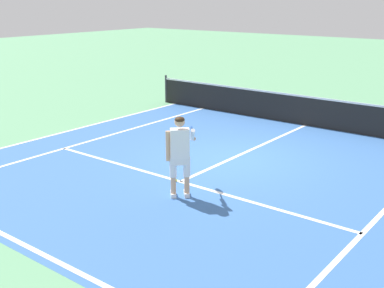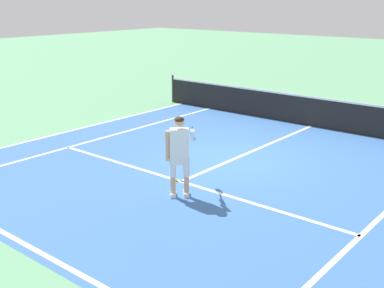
{
  "view_description": "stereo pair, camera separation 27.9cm",
  "coord_description": "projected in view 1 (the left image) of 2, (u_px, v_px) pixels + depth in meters",
  "views": [
    {
      "loc": [
        6.53,
        -10.03,
        3.98
      ],
      "look_at": [
        0.54,
        -2.33,
        1.05
      ],
      "focal_mm": 45.85,
      "sensor_mm": 36.0,
      "label": 1
    },
    {
      "loc": [
        6.74,
        -9.86,
        3.98
      ],
      "look_at": [
        0.54,
        -2.33,
        1.05
      ],
      "focal_mm": 45.85,
      "sensor_mm": 36.0,
      "label": 2
    }
  ],
  "objects": [
    {
      "name": "line_singles_left",
      "position": [
        99.0,
        138.0,
        14.37
      ],
      "size": [
        0.1,
        10.28,
        0.01
      ],
      "primitive_type": "cube",
      "color": "white",
      "rests_on": "ground"
    },
    {
      "name": "line_service",
      "position": [
        180.0,
        182.0,
        11.0
      ],
      "size": [
        8.23,
        0.1,
        0.01
      ],
      "primitive_type": "cube",
      "color": "white",
      "rests_on": "ground"
    },
    {
      "name": "tennis_net",
      "position": [
        306.0,
        110.0,
        15.7
      ],
      "size": [
        11.96,
        0.08,
        1.07
      ],
      "color": "#333338",
      "rests_on": "ground"
    },
    {
      "name": "tennis_player",
      "position": [
        180.0,
        151.0,
        9.93
      ],
      "size": [
        0.72,
        1.17,
        1.71
      ],
      "color": "white",
      "rests_on": "ground"
    },
    {
      "name": "court_inner_surface",
      "position": [
        213.0,
        167.0,
        11.96
      ],
      "size": [
        10.98,
        10.68,
        0.0
      ],
      "primitive_type": "cube",
      "color": "#3866A8",
      "rests_on": "ground"
    },
    {
      "name": "ground_plane",
      "position": [
        231.0,
        159.0,
        12.56
      ],
      "size": [
        80.0,
        80.0,
        0.0
      ],
      "primitive_type": "plane",
      "color": "#609E70"
    },
    {
      "name": "tennis_ball_near_feet",
      "position": [
        176.0,
        180.0,
        11.0
      ],
      "size": [
        0.07,
        0.07,
        0.07
      ],
      "primitive_type": "sphere",
      "color": "#CCE02D",
      "rests_on": "ground"
    },
    {
      "name": "line_doubles_left",
      "position": [
        69.0,
        131.0,
        15.18
      ],
      "size": [
        0.1,
        10.28,
        0.01
      ],
      "primitive_type": "cube",
      "color": "white",
      "rests_on": "ground"
    },
    {
      "name": "line_baseline",
      "position": [
        32.0,
        249.0,
        8.07
      ],
      "size": [
        10.98,
        0.1,
        0.01
      ],
      "primitive_type": "cube",
      "color": "white",
      "rests_on": "ground"
    },
    {
      "name": "line_centre_service",
      "position": [
        254.0,
        148.0,
        13.42
      ],
      "size": [
        0.1,
        6.4,
        0.01
      ],
      "primitive_type": "cube",
      "color": "white",
      "rests_on": "ground"
    }
  ]
}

